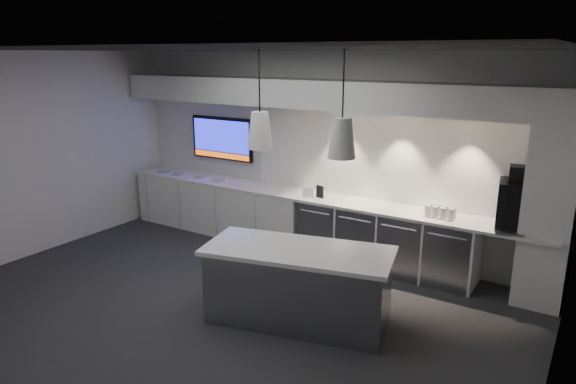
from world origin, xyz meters
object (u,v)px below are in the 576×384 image
Objects in this scene: wall_tv at (222,138)px; island at (298,285)px; bin at (223,283)px; coffee_machine at (516,203)px.

wall_tv is 3.78m from island.
bin is 3.70m from coffee_machine.
wall_tv is 1.62× the size of coffee_machine.
coffee_machine reaches higher than island.
coffee_machine is (2.95, 1.99, 1.00)m from bin.
bin is at bearing -51.36° from wall_tv.
island is at bearing 1.69° from bin.
wall_tv is at bearing 128.64° from bin.
bin is (-1.07, -0.03, -0.22)m from island.
wall_tv is at bearing 128.87° from island.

